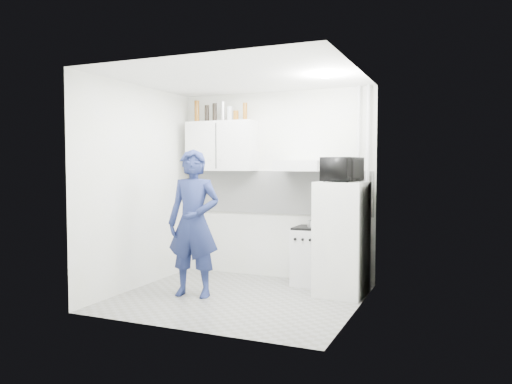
% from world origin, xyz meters
% --- Properties ---
extents(floor, '(2.80, 2.80, 0.00)m').
position_xyz_m(floor, '(0.00, 0.00, 0.00)').
color(floor, gray).
rests_on(floor, ground).
extents(ceiling, '(2.80, 2.80, 0.00)m').
position_xyz_m(ceiling, '(0.00, 0.00, 2.60)').
color(ceiling, white).
rests_on(ceiling, wall_back).
extents(wall_back, '(2.80, 0.00, 2.80)m').
position_xyz_m(wall_back, '(0.00, 1.25, 1.30)').
color(wall_back, silver).
rests_on(wall_back, floor).
extents(wall_left, '(0.00, 2.60, 2.60)m').
position_xyz_m(wall_left, '(-1.40, 0.00, 1.30)').
color(wall_left, silver).
rests_on(wall_left, floor).
extents(wall_right, '(0.00, 2.60, 2.60)m').
position_xyz_m(wall_right, '(1.40, 0.00, 1.30)').
color(wall_right, silver).
rests_on(wall_right, floor).
extents(person, '(0.69, 0.51, 1.77)m').
position_xyz_m(person, '(-0.53, -0.11, 0.88)').
color(person, navy).
rests_on(person, floor).
extents(stove, '(0.46, 0.46, 0.74)m').
position_xyz_m(stove, '(0.61, 1.00, 0.37)').
color(stove, silver).
rests_on(stove, floor).
extents(fridge, '(0.60, 0.60, 1.38)m').
position_xyz_m(fridge, '(1.10, 0.63, 0.69)').
color(fridge, white).
rests_on(fridge, floor).
extents(stove_top, '(0.44, 0.44, 0.03)m').
position_xyz_m(stove_top, '(0.61, 1.00, 0.75)').
color(stove_top, black).
rests_on(stove_top, stove).
extents(saucepan, '(0.15, 0.15, 0.09)m').
position_xyz_m(saucepan, '(0.63, 0.99, 0.81)').
color(saucepan, silver).
rests_on(saucepan, stove_top).
extents(microwave, '(0.58, 0.43, 0.29)m').
position_xyz_m(microwave, '(1.10, 0.63, 1.52)').
color(microwave, black).
rests_on(microwave, fridge).
extents(bottle_a, '(0.07, 0.07, 0.31)m').
position_xyz_m(bottle_a, '(-1.15, 1.07, 2.36)').
color(bottle_a, brown).
rests_on(bottle_a, upper_cabinet).
extents(bottle_b, '(0.06, 0.06, 0.24)m').
position_xyz_m(bottle_b, '(-0.99, 1.07, 2.32)').
color(bottle_b, black).
rests_on(bottle_b, upper_cabinet).
extents(bottle_c, '(0.06, 0.06, 0.26)m').
position_xyz_m(bottle_c, '(-0.86, 1.07, 2.33)').
color(bottle_c, black).
rests_on(bottle_c, upper_cabinet).
extents(bottle_d, '(0.06, 0.06, 0.28)m').
position_xyz_m(bottle_d, '(-0.73, 1.07, 2.34)').
color(bottle_d, silver).
rests_on(bottle_d, upper_cabinet).
extents(canister_a, '(0.08, 0.08, 0.21)m').
position_xyz_m(canister_a, '(-0.62, 1.07, 2.30)').
color(canister_a, '#B2B7BC').
rests_on(canister_a, upper_cabinet).
extents(canister_b, '(0.08, 0.08, 0.14)m').
position_xyz_m(canister_b, '(-0.52, 1.07, 2.27)').
color(canister_b, brown).
rests_on(canister_b, upper_cabinet).
extents(bottle_e, '(0.06, 0.06, 0.25)m').
position_xyz_m(bottle_e, '(-0.38, 1.07, 2.32)').
color(bottle_e, brown).
rests_on(bottle_e, upper_cabinet).
extents(upper_cabinet, '(1.00, 0.35, 0.70)m').
position_xyz_m(upper_cabinet, '(-0.75, 1.07, 1.85)').
color(upper_cabinet, white).
rests_on(upper_cabinet, wall_back).
extents(range_hood, '(0.60, 0.50, 0.14)m').
position_xyz_m(range_hood, '(0.45, 1.00, 1.57)').
color(range_hood, silver).
rests_on(range_hood, wall_back).
extents(backsplash, '(2.74, 0.03, 0.60)m').
position_xyz_m(backsplash, '(0.00, 1.24, 1.20)').
color(backsplash, white).
rests_on(backsplash, wall_back).
extents(pipe_a, '(0.05, 0.05, 2.60)m').
position_xyz_m(pipe_a, '(1.30, 1.17, 1.30)').
color(pipe_a, silver).
rests_on(pipe_a, floor).
extents(pipe_b, '(0.04, 0.04, 2.60)m').
position_xyz_m(pipe_b, '(1.18, 1.17, 1.30)').
color(pipe_b, silver).
rests_on(pipe_b, floor).
extents(ceiling_spot_fixture, '(0.10, 0.10, 0.02)m').
position_xyz_m(ceiling_spot_fixture, '(1.00, 0.20, 2.57)').
color(ceiling_spot_fixture, white).
rests_on(ceiling_spot_fixture, ceiling).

